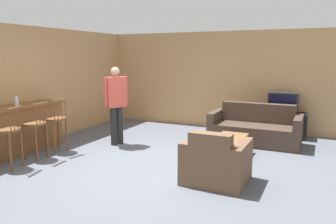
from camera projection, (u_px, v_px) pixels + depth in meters
The scene contains 14 objects.
ground_plane at pixel (152, 167), 5.83m from camera, with size 24.00×24.00×0.00m, color #565B66.
wall_back at pixel (216, 80), 8.91m from camera, with size 9.40×0.08×2.60m.
wall_left at pixel (65, 82), 8.17m from camera, with size 0.08×8.71×2.60m.
bar_counter at pixel (13, 131), 6.49m from camera, with size 0.55×2.25×0.98m.
bar_chair_near at pixel (9, 135), 5.69m from camera, with size 0.49×0.49×1.10m.
bar_chair_mid at pixel (35, 128), 6.21m from camera, with size 0.45×0.45×1.10m.
bar_chair_far at pixel (56, 123), 6.69m from camera, with size 0.50×0.50×1.10m.
couch_far at pixel (255, 129), 7.42m from camera, with size 1.98×0.91×0.88m.
armchair_near at pixel (216, 163), 5.09m from camera, with size 0.95×0.87×0.85m.
coffee_table at pixel (230, 140), 6.38m from camera, with size 0.54×0.98×0.39m.
tv_unit at pixel (282, 124), 8.01m from camera, with size 1.13×0.49×0.60m.
tv at pixel (283, 102), 7.91m from camera, with size 0.67×0.42×0.49m.
bottle at pixel (16, 101), 6.39m from camera, with size 0.08×0.08×0.25m.
person_by_window at pixel (116, 101), 7.18m from camera, with size 0.37×0.52×1.72m.
Camera 1 is at (2.65, -4.92, 1.96)m, focal length 35.00 mm.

